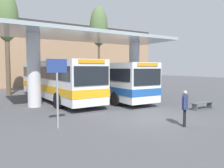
# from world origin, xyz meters

# --- Properties ---
(ground_plane) EXTENTS (100.00, 100.00, 0.00)m
(ground_plane) POSITION_xyz_m (0.00, 0.00, 0.00)
(ground_plane) COLOR #4C4C51
(townhouse_backdrop) EXTENTS (40.00, 0.58, 9.28)m
(townhouse_backdrop) POSITION_xyz_m (0.00, 23.09, 5.41)
(townhouse_backdrop) COLOR #9E7A5B
(townhouse_backdrop) RESTS_ON ground_plane
(station_canopy) EXTENTS (13.67, 5.51, 5.25)m
(station_canopy) POSITION_xyz_m (0.00, 7.01, 4.31)
(station_canopy) COLOR silver
(station_canopy) RESTS_ON ground_plane
(transit_bus_left_bay) EXTENTS (3.07, 12.54, 3.21)m
(transit_bus_left_bay) POSITION_xyz_m (-2.07, 9.30, 1.80)
(transit_bus_left_bay) COLOR silver
(transit_bus_left_bay) RESTS_ON ground_plane
(transit_bus_center_bay) EXTENTS (2.85, 10.52, 3.04)m
(transit_bus_center_bay) POSITION_xyz_m (1.82, 7.45, 1.70)
(transit_bus_center_bay) COLOR white
(transit_bus_center_bay) RESTS_ON ground_plane
(waiting_bench_near_pillar) EXTENTS (1.91, 0.44, 0.46)m
(waiting_bench_near_pillar) POSITION_xyz_m (4.65, 0.24, 0.35)
(waiting_bench_near_pillar) COLOR #4C5156
(waiting_bench_near_pillar) RESTS_ON ground_plane
(info_sign_platform) EXTENTS (0.90, 0.09, 3.07)m
(info_sign_platform) POSITION_xyz_m (-4.71, 0.90, 2.19)
(info_sign_platform) COLOR gray
(info_sign_platform) RESTS_ON ground_plane
(pedestrian_waiting) EXTENTS (0.55, 0.44, 1.66)m
(pedestrian_waiting) POSITION_xyz_m (0.28, -1.94, 1.01)
(pedestrian_waiting) COLOR black
(pedestrian_waiting) RESTS_ON ground_plane
(poplar_tree_behind_left) EXTENTS (2.17, 2.17, 10.01)m
(poplar_tree_behind_left) POSITION_xyz_m (-5.00, 14.97, 7.40)
(poplar_tree_behind_left) COLOR brown
(poplar_tree_behind_left) RESTS_ON ground_plane
(poplar_tree_behind_right) EXTENTS (2.19, 2.19, 10.21)m
(poplar_tree_behind_right) POSITION_xyz_m (5.41, 15.53, 7.71)
(poplar_tree_behind_right) COLOR brown
(poplar_tree_behind_right) RESTS_ON ground_plane
(parked_car_street) EXTENTS (4.38, 2.02, 2.10)m
(parked_car_street) POSITION_xyz_m (-0.23, 19.91, 1.01)
(parked_car_street) COLOR navy
(parked_car_street) RESTS_ON ground_plane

